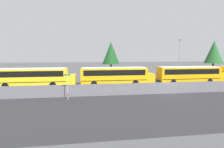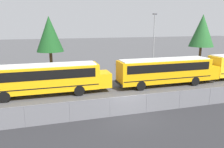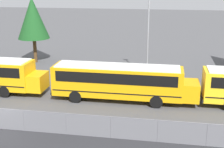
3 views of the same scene
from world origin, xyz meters
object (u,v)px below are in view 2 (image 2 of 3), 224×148
Objects in this scene: light_pole at (154,41)px; tree_1 at (202,31)px; tree_0 at (49,34)px; school_bus_2 at (167,70)px; school_bus_1 at (45,77)px.

light_pole is 12.42m from tree_1.
tree_1 reaches higher than tree_0.
school_bus_2 is 18.05m from tree_1.
school_bus_1 is at bearing 179.45° from school_bus_2.
school_bus_1 is at bearing -94.00° from tree_0.
tree_0 is (0.80, 11.49, 3.77)m from school_bus_1.
school_bus_1 is 13.65m from school_bus_2.
school_bus_1 is 1.47× the size of light_pole.
tree_1 is (13.49, 11.29, 4.07)m from school_bus_2.
light_pole reaches higher than tree_0.
school_bus_1 is 12.12m from tree_0.
tree_0 is at bearing 179.28° from tree_1.
school_bus_2 is at bearing -0.55° from school_bus_1.
school_bus_1 and school_bus_2 have the same top height.
school_bus_1 is 1.00× the size of school_bus_2.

